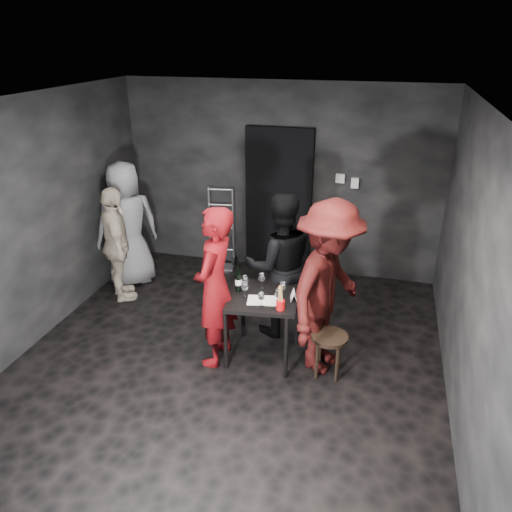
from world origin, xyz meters
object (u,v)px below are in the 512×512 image
(tasting_table, at_px, (263,304))
(bystander_grey, at_px, (126,215))
(stool, at_px, (329,343))
(breadstick_cup, at_px, (281,298))
(man_maroon, at_px, (329,269))
(woman_black, at_px, (280,256))
(wine_bottle, at_px, (238,282))
(hand_truck, at_px, (221,252))
(server_red, at_px, (214,276))
(bystander_cream, at_px, (116,244))

(tasting_table, height_order, bystander_grey, bystander_grey)
(stool, distance_m, breadstick_cup, 0.70)
(man_maroon, relative_size, breadstick_cup, 8.34)
(woman_black, bearing_deg, wine_bottle, 33.29)
(hand_truck, bearing_deg, bystander_grey, -150.56)
(tasting_table, height_order, woman_black, woman_black)
(server_red, bearing_deg, woman_black, 146.06)
(bystander_cream, bearing_deg, wine_bottle, -149.26)
(woman_black, distance_m, breadstick_cup, 0.81)
(hand_truck, height_order, bystander_cream, bystander_cream)
(woman_black, height_order, man_maroon, man_maroon)
(stool, height_order, wine_bottle, wine_bottle)
(server_red, distance_m, woman_black, 0.90)
(man_maroon, relative_size, bystander_cream, 1.46)
(breadstick_cup, bearing_deg, tasting_table, 135.68)
(server_red, height_order, bystander_grey, bystander_grey)
(stool, xyz_separation_m, breadstick_cup, (-0.50, -0.09, 0.49))
(hand_truck, bearing_deg, woman_black, -60.39)
(hand_truck, xyz_separation_m, wine_bottle, (0.89, -2.05, 0.64))
(man_maroon, xyz_separation_m, bystander_grey, (-2.89, 1.24, -0.13))
(wine_bottle, xyz_separation_m, breadstick_cup, (0.51, -0.26, 0.02))
(woman_black, bearing_deg, tasting_table, 60.52)
(server_red, bearing_deg, bystander_cream, -118.10)
(woman_black, xyz_separation_m, bystander_cream, (-2.20, 0.23, -0.19))
(wine_bottle, height_order, breadstick_cup, wine_bottle)
(bystander_cream, xyz_separation_m, bystander_grey, (-0.08, 0.46, 0.23))
(hand_truck, height_order, breadstick_cup, hand_truck)
(tasting_table, relative_size, breadstick_cup, 2.74)
(man_maroon, bearing_deg, stool, -137.26)
(server_red, relative_size, breadstick_cup, 7.38)
(hand_truck, height_order, stool, hand_truck)
(wine_bottle, bearing_deg, server_red, -132.50)
(bystander_grey, bearing_deg, breadstick_cup, 105.98)
(bystander_grey, bearing_deg, wine_bottle, 104.94)
(stool, height_order, server_red, server_red)
(man_maroon, distance_m, wine_bottle, 0.99)
(tasting_table, relative_size, bystander_grey, 0.37)
(man_maroon, bearing_deg, tasting_table, 108.39)
(bystander_grey, bearing_deg, man_maroon, 113.57)
(server_red, bearing_deg, man_maroon, 100.37)
(wine_bottle, bearing_deg, bystander_cream, 157.96)
(man_maroon, height_order, breadstick_cup, man_maroon)
(stool, height_order, man_maroon, man_maroon)
(stool, xyz_separation_m, man_maroon, (-0.06, 0.14, 0.76))
(stool, bearing_deg, bystander_grey, 154.89)
(server_red, height_order, woman_black, server_red)
(server_red, bearing_deg, bystander_grey, -127.19)
(hand_truck, xyz_separation_m, bystander_grey, (-1.05, -0.84, 0.79))
(hand_truck, height_order, man_maroon, man_maroon)
(tasting_table, xyz_separation_m, wine_bottle, (-0.28, 0.03, 0.21))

